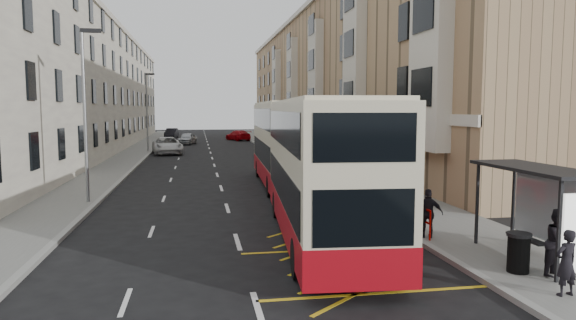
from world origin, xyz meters
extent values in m
plane|color=black|center=(0.00, 0.00, 0.00)|extent=(200.00, 200.00, 0.00)
cube|color=#62625D|center=(8.00, 30.00, 0.07)|extent=(4.00, 120.00, 0.15)
cube|color=#62625D|center=(-7.50, 30.00, 0.07)|extent=(3.00, 120.00, 0.15)
cube|color=gray|center=(6.00, 30.00, 0.07)|extent=(0.25, 120.00, 0.15)
cube|color=gray|center=(-6.00, 30.00, 0.07)|extent=(0.25, 120.00, 0.15)
cube|color=tan|center=(15.00, 45.50, 7.50)|extent=(10.00, 79.00, 15.00)
cube|color=beige|center=(9.97, 45.50, 4.00)|extent=(0.18, 79.00, 0.50)
cube|color=beige|center=(9.90, 45.50, 15.00)|extent=(0.40, 79.00, 0.50)
cube|color=beige|center=(9.65, 10.00, 7.50)|extent=(0.80, 3.20, 10.00)
cube|color=beige|center=(9.65, 22.00, 7.50)|extent=(0.80, 3.20, 10.00)
cube|color=beige|center=(9.65, 34.00, 7.50)|extent=(0.80, 3.20, 10.00)
cube|color=beige|center=(9.65, 46.00, 7.50)|extent=(0.80, 3.20, 10.00)
cube|color=beige|center=(9.65, 58.00, 7.50)|extent=(0.80, 3.20, 10.00)
cube|color=#581513|center=(9.95, 14.00, 1.70)|extent=(0.20, 1.60, 3.00)
cube|color=#581513|center=(9.95, 26.00, 1.70)|extent=(0.20, 1.60, 3.00)
cube|color=#581513|center=(9.95, 38.00, 1.70)|extent=(0.20, 1.60, 3.00)
cube|color=#581513|center=(9.95, 50.00, 1.70)|extent=(0.20, 1.60, 3.00)
cube|color=#581513|center=(9.95, 62.00, 1.70)|extent=(0.20, 1.60, 3.00)
cube|color=silver|center=(-13.50, 45.50, 6.50)|extent=(9.00, 79.00, 13.00)
cube|color=beige|center=(-8.97, 45.50, 13.00)|extent=(0.30, 79.00, 0.50)
cube|color=black|center=(7.56, -1.90, 1.45)|extent=(0.08, 0.08, 2.60)
cube|color=black|center=(7.56, 1.90, 1.45)|extent=(0.08, 0.08, 2.60)
cube|color=black|center=(8.84, 1.90, 1.45)|extent=(0.08, 0.08, 2.60)
cube|color=black|center=(8.20, 0.00, 2.80)|extent=(1.65, 4.25, 0.10)
cube|color=#99A6AC|center=(8.87, 0.00, 1.58)|extent=(0.04, 3.60, 1.95)
cube|color=black|center=(8.45, 0.60, 0.60)|extent=(0.35, 1.60, 0.06)
cylinder|color=#C60601|center=(6.25, 2.50, 0.65)|extent=(0.06, 0.06, 1.00)
cylinder|color=#C60601|center=(6.25, 5.75, 0.65)|extent=(0.06, 0.06, 1.00)
cylinder|color=#C60601|center=(6.25, 9.00, 0.65)|extent=(0.06, 0.06, 1.00)
cube|color=#C60601|center=(6.25, 5.75, 1.13)|extent=(0.05, 6.50, 0.06)
cube|color=#C60601|center=(6.25, 5.75, 0.70)|extent=(0.05, 6.50, 0.06)
cylinder|color=gray|center=(-6.40, 12.00, 4.15)|extent=(0.16, 0.16, 8.00)
cube|color=black|center=(-6.00, 12.00, 8.05)|extent=(0.90, 0.18, 0.18)
cylinder|color=gray|center=(-6.40, 42.00, 4.15)|extent=(0.16, 0.16, 8.00)
cube|color=black|center=(-6.00, 42.00, 8.05)|extent=(0.90, 0.18, 0.18)
cube|color=beige|center=(2.83, 3.67, 2.53)|extent=(3.68, 12.16, 4.30)
cube|color=maroon|center=(2.83, 3.67, 0.87)|extent=(3.72, 12.20, 0.98)
cube|color=black|center=(2.83, 3.67, 2.01)|extent=(3.65, 11.21, 1.20)
cube|color=black|center=(2.83, 3.67, 3.87)|extent=(3.65, 11.21, 1.09)
cube|color=beige|center=(2.83, 3.67, 4.73)|extent=(3.53, 11.67, 0.13)
cube|color=black|center=(3.31, 9.62, 2.07)|extent=(2.31, 0.27, 1.42)
cube|color=black|center=(3.31, 9.62, 4.30)|extent=(1.91, 0.24, 0.49)
cube|color=black|center=(2.35, -2.28, 2.07)|extent=(2.31, 0.27, 1.31)
cylinder|color=black|center=(1.91, 7.59, 0.54)|extent=(0.39, 1.11, 1.09)
cylinder|color=black|center=(4.36, 7.39, 0.54)|extent=(0.39, 1.11, 1.09)
cylinder|color=black|center=(1.29, -0.05, 0.54)|extent=(0.39, 1.11, 1.09)
cylinder|color=black|center=(3.74, -0.25, 0.54)|extent=(0.39, 1.11, 1.09)
cube|color=beige|center=(3.74, 16.37, 2.58)|extent=(3.30, 12.33, 4.39)
cube|color=maroon|center=(3.74, 16.37, 0.89)|extent=(3.33, 12.36, 1.00)
cube|color=black|center=(3.74, 16.37, 2.05)|extent=(3.30, 11.35, 1.22)
cube|color=black|center=(3.74, 16.37, 3.94)|extent=(3.30, 11.35, 1.11)
cube|color=beige|center=(3.74, 16.37, 4.82)|extent=(3.17, 11.83, 0.13)
cube|color=black|center=(4.00, 22.45, 2.11)|extent=(2.36, 0.19, 1.44)
cube|color=black|center=(4.00, 22.45, 4.39)|extent=(1.95, 0.17, 0.50)
cube|color=black|center=(3.48, 10.29, 2.11)|extent=(2.36, 0.19, 1.33)
cylinder|color=black|center=(2.65, 20.33, 0.56)|extent=(0.36, 1.12, 1.11)
cylinder|color=black|center=(5.16, 20.22, 0.56)|extent=(0.36, 1.12, 1.11)
cylinder|color=black|center=(2.31, 12.52, 0.56)|extent=(0.36, 1.12, 1.11)
cylinder|color=black|center=(4.82, 12.41, 0.56)|extent=(0.36, 1.12, 1.11)
cylinder|color=black|center=(7.10, -1.00, 0.65)|extent=(0.58, 0.58, 1.00)
cylinder|color=black|center=(7.10, -1.00, 1.17)|extent=(0.64, 0.64, 0.09)
imported|color=black|center=(7.11, -2.76, 0.93)|extent=(0.62, 0.46, 1.57)
imported|color=black|center=(7.93, -1.47, 1.04)|extent=(1.08, 1.01, 1.78)
imported|color=black|center=(6.35, 2.87, 0.98)|extent=(1.05, 0.68, 1.66)
imported|color=silver|center=(-4.29, 39.39, 0.84)|extent=(3.46, 6.30, 1.67)
imported|color=#A8ABAF|center=(-2.57, 52.93, 0.74)|extent=(2.79, 4.66, 1.48)
imported|color=black|center=(-5.20, 67.82, 0.75)|extent=(2.13, 4.73, 1.50)
imported|color=#AA030B|center=(4.41, 59.98, 0.72)|extent=(3.74, 5.38, 1.45)
camera|label=1|loc=(-1.27, -13.06, 4.49)|focal=32.00mm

